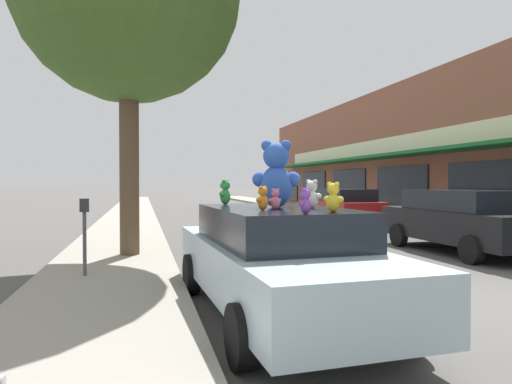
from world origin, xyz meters
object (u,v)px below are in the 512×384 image
object	(u,v)px
teddy_bear_yellow	(333,198)
teddy_bear_giant	(276,175)
teddy_bear_orange	(263,198)
parked_car_far_center	(463,219)
teddy_bear_green	(225,192)
plush_art_car	(276,258)
teddy_bear_pink	(275,199)
teddy_bear_cream	(282,195)
parking_meter	(84,227)
teddy_bear_brown	(275,197)
teddy_bear_white	(312,194)
teddy_bear_purple	(306,201)
parked_car_far_right	(342,206)

from	to	relation	value
teddy_bear_yellow	teddy_bear_giant	bearing A→B (deg)	-20.76
teddy_bear_orange	parked_car_far_center	distance (m)	7.55
teddy_bear_green	plush_art_car	bearing A→B (deg)	58.19
teddy_bear_pink	parked_car_far_center	distance (m)	7.33
teddy_bear_cream	parking_meter	world-z (taller)	teddy_bear_cream
teddy_bear_brown	teddy_bear_green	bearing A→B (deg)	-91.76
teddy_bear_pink	parked_car_far_center	world-z (taller)	teddy_bear_pink
teddy_bear_giant	teddy_bear_orange	size ratio (longest dim) A/B	3.06
teddy_bear_white	parked_car_far_center	size ratio (longest dim) A/B	0.08
teddy_bear_brown	teddy_bear_cream	bearing A→B (deg)	162.20
teddy_bear_cream	plush_art_car	bearing A→B (deg)	91.90
teddy_bear_brown	teddy_bear_orange	distance (m)	1.21
teddy_bear_brown	teddy_bear_pink	bearing A→B (deg)	9.30
teddy_bear_orange	teddy_bear_purple	distance (m)	0.76
teddy_bear_green	teddy_bear_yellow	distance (m)	2.17
teddy_bear_giant	parked_car_far_center	xyz separation A→B (m)	(5.84, 3.81, -0.98)
parked_car_far_right	parking_meter	distance (m)	11.83
teddy_bear_brown	teddy_bear_yellow	size ratio (longest dim) A/B	0.69
teddy_bear_cream	parking_meter	distance (m)	3.35
teddy_bear_orange	teddy_bear_white	world-z (taller)	teddy_bear_white
teddy_bear_pink	parking_meter	world-z (taller)	teddy_bear_pink
teddy_bear_yellow	teddy_bear_orange	xyz separation A→B (m)	(-0.63, 0.56, -0.02)
teddy_bear_giant	teddy_bear_white	world-z (taller)	teddy_bear_giant
teddy_bear_yellow	teddy_bear_white	xyz separation A→B (m)	(0.06, 0.78, 0.01)
teddy_bear_white	parking_meter	size ratio (longest dim) A/B	0.28
teddy_bear_orange	teddy_bear_purple	world-z (taller)	teddy_bear_orange
plush_art_car	teddy_bear_white	distance (m)	0.93
teddy_bear_pink	teddy_bear_cream	size ratio (longest dim) A/B	0.87
teddy_bear_brown	teddy_bear_white	distance (m)	0.93
teddy_bear_pink	teddy_bear_purple	bearing A→B (deg)	74.35
teddy_bear_giant	teddy_bear_cream	distance (m)	0.88
plush_art_car	teddy_bear_giant	bearing A→B (deg)	72.75
teddy_bear_pink	parking_meter	size ratio (longest dim) A/B	0.20
teddy_bear_cream	parked_car_far_right	distance (m)	11.31
teddy_bear_giant	teddy_bear_purple	bearing A→B (deg)	108.19
parking_meter	teddy_bear_yellow	bearing A→B (deg)	-49.52
teddy_bear_yellow	parked_car_far_right	world-z (taller)	teddy_bear_yellow
plush_art_car	teddy_bear_yellow	bearing A→B (deg)	-73.75
teddy_bear_pink	teddy_bear_cream	bearing A→B (deg)	-131.67
plush_art_car	teddy_bear_white	xyz separation A→B (m)	(0.40, -0.21, 0.81)
teddy_bear_yellow	parked_car_far_center	xyz separation A→B (m)	(5.52, 4.89, -0.72)
teddy_bear_green	teddy_bear_orange	xyz separation A→B (m)	(0.18, -1.45, -0.04)
teddy_bear_purple	plush_art_car	bearing A→B (deg)	-130.73
teddy_bear_brown	parked_car_far_center	distance (m)	6.56
teddy_bear_giant	teddy_bear_yellow	bearing A→B (deg)	126.90
parked_car_far_right	teddy_bear_green	bearing A→B (deg)	-123.17
teddy_bear_giant	teddy_bear_pink	world-z (taller)	teddy_bear_giant
teddy_bear_purple	teddy_bear_white	size ratio (longest dim) A/B	0.75
teddy_bear_cream	teddy_bear_brown	bearing A→B (deg)	70.43
teddy_bear_brown	parked_car_far_right	size ratio (longest dim) A/B	0.06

